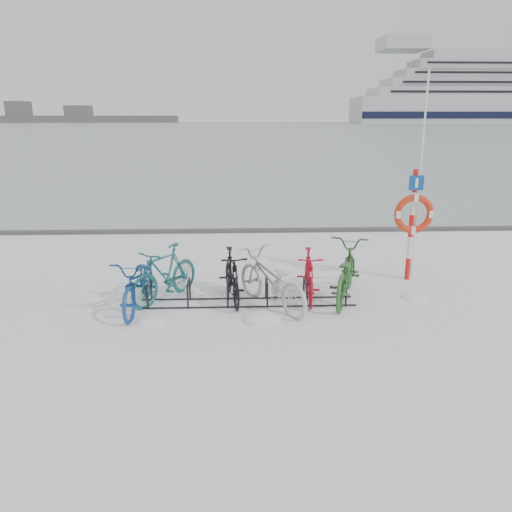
{
  "coord_description": "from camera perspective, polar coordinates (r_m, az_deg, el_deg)",
  "views": [
    {
      "loc": [
        -0.2,
        -8.7,
        3.37
      ],
      "look_at": [
        0.19,
        0.6,
        0.75
      ],
      "focal_mm": 35.0,
      "sensor_mm": 36.0,
      "label": 1
    }
  ],
  "objects": [
    {
      "name": "ice_sheet",
      "position": [
        163.74,
        -2.35,
        14.54
      ],
      "size": [
        400.0,
        298.0,
        0.02
      ],
      "primitive_type": "cube",
      "color": "#95A2A8",
      "rests_on": "ground"
    },
    {
      "name": "bike_2",
      "position": [
        9.38,
        -2.77,
        -2.1
      ],
      "size": [
        0.71,
        1.71,
        1.0
      ],
      "primitive_type": "imported",
      "rotation": [
        0.0,
        0.0,
        0.15
      ],
      "color": "black",
      "rests_on": "ground"
    },
    {
      "name": "lifebuoy_station",
      "position": [
        10.76,
        17.57,
        4.58
      ],
      "size": [
        0.82,
        0.23,
        4.24
      ],
      "color": "red",
      "rests_on": "ground"
    },
    {
      "name": "ground",
      "position": [
        9.33,
        -1.0,
        -5.43
      ],
      "size": [
        900.0,
        900.0,
        0.0
      ],
      "primitive_type": "plane",
      "color": "white",
      "rests_on": "ground"
    },
    {
      "name": "bike_5",
      "position": [
        9.59,
        10.16,
        -1.61
      ],
      "size": [
        1.38,
        2.22,
        1.1
      ],
      "primitive_type": "imported",
      "rotation": [
        0.0,
        0.0,
        2.81
      ],
      "color": "#2C5D29",
      "rests_on": "ground"
    },
    {
      "name": "bike_0",
      "position": [
        9.21,
        -13.23,
        -2.8
      ],
      "size": [
        0.81,
        1.98,
        1.02
      ],
      "primitive_type": "imported",
      "rotation": [
        0.0,
        0.0,
        -0.07
      ],
      "color": "navy",
      "rests_on": "ground"
    },
    {
      "name": "snow_drifts",
      "position": [
        9.06,
        -1.69,
        -6.12
      ],
      "size": [
        6.54,
        2.08,
        0.24
      ],
      "color": "white",
      "rests_on": "ground"
    },
    {
      "name": "bike_3",
      "position": [
        9.02,
        1.73,
        -2.6
      ],
      "size": [
        1.66,
        2.11,
        1.07
      ],
      "primitive_type": "imported",
      "rotation": [
        0.0,
        0.0,
        3.68
      ],
      "color": "#B3B7BC",
      "rests_on": "ground"
    },
    {
      "name": "bike_1",
      "position": [
        9.54,
        -10.4,
        -1.81
      ],
      "size": [
        1.42,
        1.76,
        1.07
      ],
      "primitive_type": "imported",
      "rotation": [
        0.0,
        0.0,
        -0.6
      ],
      "color": "#1A595A",
      "rests_on": "ground"
    },
    {
      "name": "cruise_ferry",
      "position": [
        249.0,
        26.34,
        16.05
      ],
      "size": [
        128.78,
        24.31,
        42.31
      ],
      "color": "silver",
      "rests_on": "ground"
    },
    {
      "name": "bike_rack",
      "position": [
        9.27,
        -1.0,
        -4.39
      ],
      "size": [
        4.0,
        0.48,
        0.46
      ],
      "color": "black",
      "rests_on": "ground"
    },
    {
      "name": "bike_4",
      "position": [
        9.51,
        6.06,
        -2.03
      ],
      "size": [
        0.56,
        1.63,
        0.97
      ],
      "primitive_type": "imported",
      "rotation": [
        0.0,
        0.0,
        -0.07
      ],
      "color": "#AC0A1F",
      "rests_on": "ground"
    },
    {
      "name": "quay_edge",
      "position": [
        14.98,
        -1.55,
        2.92
      ],
      "size": [
        400.0,
        0.25,
        0.1
      ],
      "primitive_type": "cube",
      "color": "#3F3F42",
      "rests_on": "ground"
    }
  ]
}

